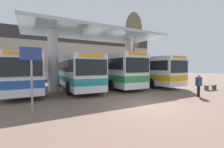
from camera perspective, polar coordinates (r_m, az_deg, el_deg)
The scene contains 12 objects.
ground_plane at distance 8.99m, azimuth 12.69°, elevation -11.27°, with size 100.00×100.00×0.00m, color #755B4C.
townhouse_backdrop at distance 29.51m, azimuth -17.63°, elevation 8.37°, with size 40.00×0.58×8.89m.
station_canopy at distance 15.17m, azimuth -6.14°, elevation 12.08°, with size 12.99×6.21×5.54m.
transit_bus_left_bay at distance 16.26m, azimuth -30.67°, elevation 0.86°, with size 2.85×12.29×3.12m.
transit_bus_center_bay at distance 15.24m, azimuth -13.89°, elevation 1.02°, with size 3.01×10.47×3.10m.
transit_bus_right_bay at distance 17.55m, azimuth -2.07°, elevation 1.73°, with size 3.03×12.09×3.39m.
transit_bus_far_right_bay at distance 19.29m, azimuth 9.25°, elevation 1.53°, with size 3.08×12.42×3.20m.
waiting_bench_near_pillar at distance 16.96m, azimuth 33.41°, elevation -3.94°, with size 1.62×0.44×0.46m.
info_sign_platform at distance 7.81m, azimuth -28.37°, elevation 2.56°, with size 0.90×0.09×3.07m.
pedestrian_waiting at distance 12.54m, azimuth 30.14°, elevation -3.02°, with size 0.60×0.26×1.63m.
poplar_tree_behind_left at distance 25.38m, azimuth 8.21°, elevation 15.94°, with size 2.68×2.68×11.04m.
parked_car_street at distance 25.78m, azimuth -28.74°, elevation -0.18°, with size 4.68×2.13×2.16m.
Camera 1 is at (-5.82, -6.51, 2.14)m, focal length 24.00 mm.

